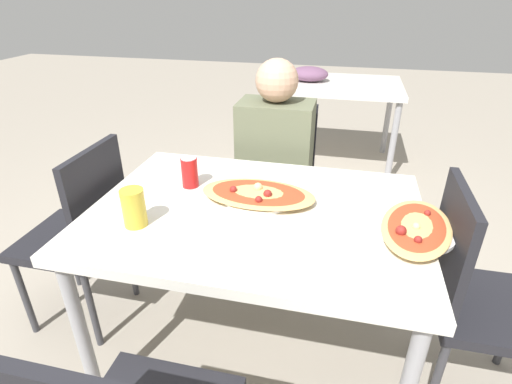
# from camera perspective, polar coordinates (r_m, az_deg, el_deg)

# --- Properties ---
(ground_plane) EXTENTS (14.00, 14.00, 0.00)m
(ground_plane) POSITION_cam_1_polar(r_m,az_deg,el_deg) (1.94, -0.02, -21.22)
(ground_plane) COLOR #9E9384
(dining_table) EXTENTS (1.21, 0.88, 0.72)m
(dining_table) POSITION_cam_1_polar(r_m,az_deg,el_deg) (1.51, -0.02, -4.79)
(dining_table) COLOR silver
(dining_table) RESTS_ON ground_plane
(chair_far_seated) EXTENTS (0.40, 0.40, 0.88)m
(chair_far_seated) POSITION_cam_1_polar(r_m,az_deg,el_deg) (2.25, 3.13, 2.37)
(chair_far_seated) COLOR black
(chair_far_seated) RESTS_ON ground_plane
(chair_side_left) EXTENTS (0.40, 0.40, 0.88)m
(chair_side_left) POSITION_cam_1_polar(r_m,az_deg,el_deg) (1.93, -23.63, -4.90)
(chair_side_left) COLOR black
(chair_side_left) RESTS_ON ground_plane
(chair_side_right) EXTENTS (0.40, 0.40, 0.88)m
(chair_side_right) POSITION_cam_1_polar(r_m,az_deg,el_deg) (1.64, 28.79, -12.38)
(chair_side_right) COLOR black
(chair_side_right) RESTS_ON ground_plane
(person_seated) EXTENTS (0.37, 0.27, 1.15)m
(person_seated) POSITION_cam_1_polar(r_m,az_deg,el_deg) (2.08, 2.69, 5.60)
(person_seated) COLOR #2D2D38
(person_seated) RESTS_ON ground_plane
(pizza_main) EXTENTS (0.45, 0.27, 0.06)m
(pizza_main) POSITION_cam_1_polar(r_m,az_deg,el_deg) (1.53, 0.28, -0.34)
(pizza_main) COLOR white
(pizza_main) RESTS_ON dining_table
(soda_can) EXTENTS (0.07, 0.07, 0.12)m
(soda_can) POSITION_cam_1_polar(r_m,az_deg,el_deg) (1.64, -9.46, 2.81)
(soda_can) COLOR red
(soda_can) RESTS_ON dining_table
(drink_glass) EXTENTS (0.08, 0.08, 0.13)m
(drink_glass) POSITION_cam_1_polar(r_m,az_deg,el_deg) (1.41, -17.05, -2.15)
(drink_glass) COLOR gold
(drink_glass) RESTS_ON dining_table
(pizza_second) EXTENTS (0.29, 0.43, 0.06)m
(pizza_second) POSITION_cam_1_polar(r_m,az_deg,el_deg) (1.43, 21.89, -4.85)
(pizza_second) COLOR white
(pizza_second) RESTS_ON dining_table
(background_table) EXTENTS (1.10, 0.80, 0.84)m
(background_table) POSITION_cam_1_polar(r_m,az_deg,el_deg) (3.55, 10.47, 14.33)
(background_table) COLOR silver
(background_table) RESTS_ON ground_plane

